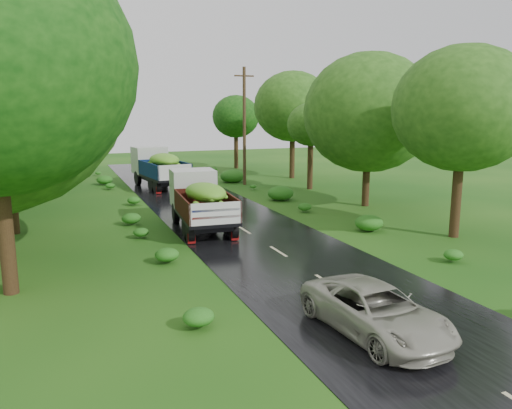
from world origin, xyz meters
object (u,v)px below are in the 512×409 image
utility_pole (244,125)px  car (375,310)px  truck_far (158,165)px  truck_near (200,198)px

utility_pole → car: bearing=-105.1°
car → utility_pole: utility_pole is taller
car → utility_pole: 27.09m
car → utility_pole: bearing=72.4°
truck_far → utility_pole: size_ratio=0.81×
truck_near → utility_pole: size_ratio=0.73×
truck_near → utility_pole: (7.15, 12.95, 3.08)m
utility_pole → truck_near: bearing=-120.7°
truck_far → truck_near: bearing=-99.9°
truck_near → truck_far: 14.11m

